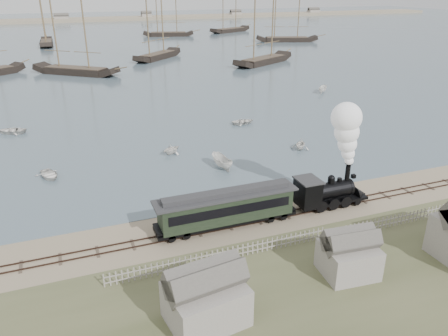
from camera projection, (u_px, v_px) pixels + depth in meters
name	position (u px, v px, depth m)	size (l,w,h in m)	color
ground	(259.00, 209.00, 43.96)	(600.00, 600.00, 0.00)	gray
harbor_water	(93.00, 35.00, 190.10)	(600.00, 336.00, 0.06)	#4A5F69
rail_track	(267.00, 218.00, 42.23)	(120.00, 1.80, 0.16)	#33231C
picket_fence_west	(223.00, 261.00, 35.81)	(19.00, 0.10, 1.20)	gray
picket_fence_east	(411.00, 222.00, 41.62)	(15.00, 0.10, 1.20)	gray
shed_left	(206.00, 320.00, 29.50)	(5.00, 4.00, 4.10)	gray
shed_mid	(347.00, 273.00, 34.30)	(4.00, 3.50, 3.60)	gray
far_spit	(80.00, 21.00, 258.89)	(500.00, 20.00, 1.80)	tan
locomotive	(342.00, 162.00, 43.01)	(8.24, 3.08, 10.28)	black
passenger_coach	(227.00, 207.00, 40.03)	(13.46, 2.60, 3.27)	black
beached_dinghy	(275.00, 198.00, 45.35)	(4.17, 2.98, 0.86)	silver
rowboat_0	(49.00, 175.00, 50.80)	(3.58, 2.56, 0.74)	silver
rowboat_1	(171.00, 149.00, 57.78)	(2.74, 2.37, 1.45)	silver
rowboat_2	(222.00, 162.00, 53.31)	(4.06, 1.53, 1.57)	silver
rowboat_3	(243.00, 122.00, 70.27)	(3.69, 2.64, 0.76)	silver
rowboat_4	(301.00, 144.00, 59.40)	(2.84, 2.45, 1.49)	silver
rowboat_5	(322.00, 89.00, 90.08)	(3.55, 1.33, 1.37)	silver
rowboat_6	(12.00, 130.00, 65.83)	(4.23, 3.02, 0.88)	silver
schooner_2	(71.00, 32.00, 104.69)	(22.64, 5.22, 20.00)	black
schooner_3	(156.00, 24.00, 126.54)	(20.24, 4.67, 20.00)	black
schooner_4	(265.00, 26.00, 118.89)	(22.73, 5.25, 20.00)	black
schooner_5	(288.00, 14.00, 164.90)	(23.27, 5.37, 20.00)	black
schooner_7	(42.00, 16.00, 154.47)	(19.99, 4.61, 20.00)	black
schooner_8	(167.00, 11.00, 181.91)	(21.11, 4.87, 20.00)	black
schooner_9	(230.00, 9.00, 197.51)	(22.31, 5.15, 20.00)	black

